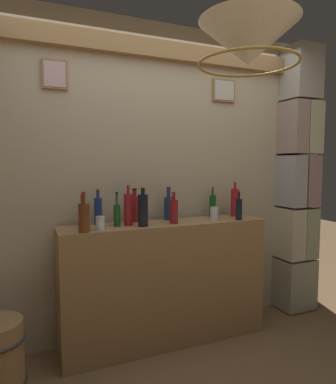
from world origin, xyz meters
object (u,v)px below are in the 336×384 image
at_px(liquor_bottle_vodka, 128,209).
at_px(glass_tumbler_rocks, 214,213).
at_px(liquor_bottle_vermouth, 169,207).
at_px(liquor_bottle_scotch, 84,217).
at_px(liquor_bottle_bourbon, 174,211).
at_px(liquor_bottle_gin, 239,209).
at_px(liquor_bottle_whiskey, 83,215).
at_px(glass_tumbler_highball, 100,223).
at_px(liquor_bottle_rye, 117,215).
at_px(liquor_bottle_tequila, 235,202).
at_px(liquor_bottle_sherry, 143,210).
at_px(pendant_lamp, 248,44).
at_px(liquor_bottle_amaro, 98,210).
at_px(liquor_bottle_mezcal, 212,205).
at_px(liquor_bottle_port, 135,208).

bearing_deg(liquor_bottle_vodka, glass_tumbler_rocks, -3.07).
distance_m(liquor_bottle_vermouth, liquor_bottle_scotch, 0.78).
bearing_deg(liquor_bottle_bourbon, liquor_bottle_gin, -5.45).
distance_m(liquor_bottle_whiskey, glass_tumbler_highball, 0.20).
bearing_deg(liquor_bottle_scotch, glass_tumbler_rocks, 4.82).
xyz_separation_m(liquor_bottle_scotch, glass_tumbler_rocks, (1.09, 0.09, -0.05)).
bearing_deg(liquor_bottle_rye, liquor_bottle_gin, -5.70).
xyz_separation_m(liquor_bottle_vermouth, liquor_bottle_vodka, (-0.38, -0.12, 0.02)).
xyz_separation_m(liquor_bottle_rye, glass_tumbler_rocks, (0.83, -0.03, -0.03)).
bearing_deg(liquor_bottle_tequila, glass_tumbler_highball, -172.78).
bearing_deg(liquor_bottle_sherry, pendant_lamp, -66.40).
bearing_deg(liquor_bottle_scotch, liquor_bottle_amaro, 59.12).
xyz_separation_m(liquor_bottle_amaro, liquor_bottle_mezcal, (1.01, -0.01, -0.01)).
height_order(liquor_bottle_tequila, glass_tumbler_highball, liquor_bottle_tequila).
relative_size(liquor_bottle_gin, glass_tumbler_highball, 2.49).
xyz_separation_m(liquor_bottle_tequila, liquor_bottle_vermouth, (-0.62, 0.05, -0.02)).
height_order(liquor_bottle_port, liquor_bottle_mezcal, liquor_bottle_port).
bearing_deg(liquor_bottle_scotch, liquor_bottle_whiskey, 83.14).
distance_m(liquor_bottle_gin, glass_tumbler_rocks, 0.21).
height_order(liquor_bottle_mezcal, liquor_bottle_scotch, liquor_bottle_scotch).
distance_m(liquor_bottle_tequila, pendant_lamp, 1.48).
height_order(liquor_bottle_gin, liquor_bottle_vodka, liquor_bottle_vodka).
xyz_separation_m(liquor_bottle_tequila, liquor_bottle_rye, (-1.09, -0.07, -0.04)).
distance_m(liquor_bottle_mezcal, glass_tumbler_rocks, 0.16).
distance_m(liquor_bottle_gin, liquor_bottle_vermouth, 0.59).
distance_m(liquor_bottle_scotch, glass_tumbler_highball, 0.14).
xyz_separation_m(liquor_bottle_port, liquor_bottle_sherry, (-0.00, -0.22, 0.02)).
distance_m(liquor_bottle_vodka, glass_tumbler_rocks, 0.74).
distance_m(liquor_bottle_tequila, liquor_bottle_scotch, 1.37).
distance_m(liquor_bottle_whiskey, liquor_bottle_scotch, 0.20).
distance_m(liquor_bottle_vodka, liquor_bottle_sherry, 0.12).
bearing_deg(liquor_bottle_bourbon, liquor_bottle_port, 143.04).
bearing_deg(glass_tumbler_rocks, liquor_bottle_rye, 178.13).
bearing_deg(liquor_bottle_vermouth, glass_tumbler_highball, -161.16).
xyz_separation_m(liquor_bottle_gin, liquor_bottle_sherry, (-0.84, 0.04, 0.03)).
xyz_separation_m(liquor_bottle_bourbon, liquor_bottle_rye, (-0.45, 0.05, -0.01)).
bearing_deg(liquor_bottle_amaro, liquor_bottle_mezcal, -0.70).
height_order(liquor_bottle_tequila, liquor_bottle_whiskey, liquor_bottle_tequila).
height_order(liquor_bottle_scotch, pendant_lamp, pendant_lamp).
height_order(liquor_bottle_whiskey, liquor_bottle_sherry, liquor_bottle_sherry).
bearing_deg(liquor_bottle_sherry, liquor_bottle_rye, 160.14).
bearing_deg(liquor_bottle_bourbon, liquor_bottle_sherry, -175.80).
distance_m(liquor_bottle_rye, pendant_lamp, 1.45).
height_order(liquor_bottle_amaro, liquor_bottle_bourbon, liquor_bottle_amaro).
bearing_deg(pendant_lamp, liquor_bottle_sherry, 113.60).
relative_size(liquor_bottle_gin, liquor_bottle_rye, 0.93).
bearing_deg(liquor_bottle_whiskey, liquor_bottle_vodka, -12.21).
distance_m(liquor_bottle_amaro, liquor_bottle_vermouth, 0.59).
bearing_deg(liquor_bottle_whiskey, liquor_bottle_amaro, 19.40).
distance_m(liquor_bottle_mezcal, liquor_bottle_vodka, 0.81).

